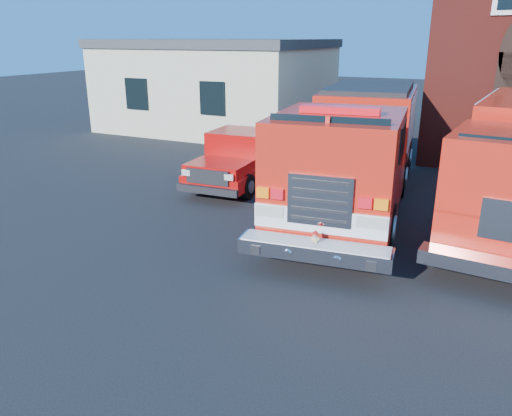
% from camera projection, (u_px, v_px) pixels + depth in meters
% --- Properties ---
extents(ground, '(100.00, 100.00, 0.00)m').
position_uv_depth(ground, '(279.00, 247.00, 11.14)').
color(ground, black).
rests_on(ground, ground).
extents(side_building, '(10.20, 8.20, 4.35)m').
position_uv_depth(side_building, '(219.00, 84.00, 25.20)').
color(side_building, beige).
rests_on(side_building, ground).
extents(fire_engine, '(3.94, 10.24, 3.08)m').
position_uv_depth(fire_engine, '(357.00, 147.00, 13.64)').
color(fire_engine, black).
rests_on(fire_engine, ground).
extents(pickup_truck, '(2.18, 5.31, 1.71)m').
position_uv_depth(pickup_truck, '(244.00, 157.00, 15.98)').
color(pickup_truck, black).
rests_on(pickup_truck, ground).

